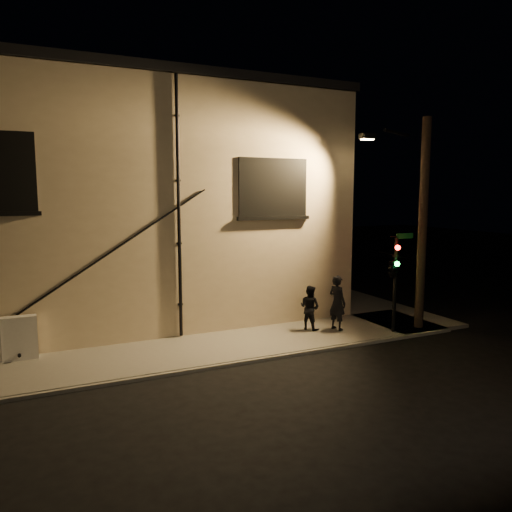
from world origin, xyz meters
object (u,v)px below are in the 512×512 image
utility_cabinet (1,340)px  traffic_signal (393,267)px  pedestrian_b (310,307)px  streetlamp_pole (420,220)px  pedestrian_a (337,303)px

utility_cabinet → traffic_signal: 12.13m
traffic_signal → utility_cabinet: bearing=168.6°
pedestrian_b → traffic_signal: (2.24, -1.57, 1.48)m
pedestrian_b → utility_cabinet: bearing=59.0°
traffic_signal → streetlamp_pole: (1.32, 0.27, 1.52)m
pedestrian_a → traffic_signal: (1.40, -1.15, 1.30)m
utility_cabinet → streetlamp_pole: 13.64m
utility_cabinet → pedestrian_a: bearing=-6.7°
pedestrian_b → streetlamp_pole: streetlamp_pole is taller
utility_cabinet → streetlamp_pole: (13.10, -2.10, 3.14)m
pedestrian_a → utility_cabinet: bearing=69.5°
pedestrian_b → traffic_signal: bearing=-151.1°
utility_cabinet → pedestrian_b: pedestrian_b is taller
pedestrian_a → pedestrian_b: bearing=49.8°
streetlamp_pole → pedestrian_b: bearing=160.0°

